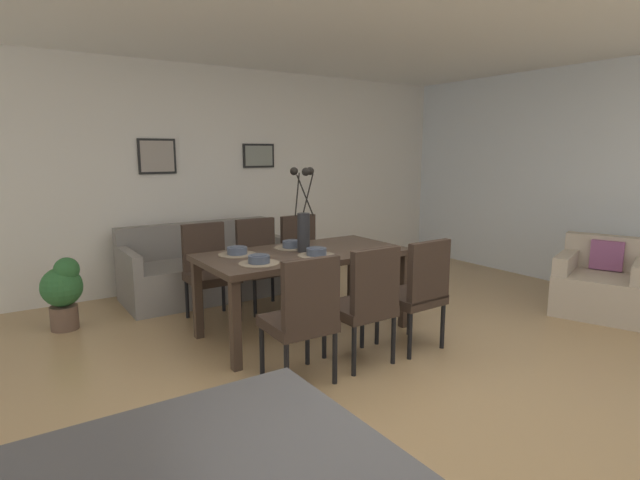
# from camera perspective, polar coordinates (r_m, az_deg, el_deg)

# --- Properties ---
(ground_plane) EXTENTS (9.00, 9.00, 0.00)m
(ground_plane) POSITION_cam_1_polar(r_m,az_deg,el_deg) (3.73, 6.27, -15.50)
(ground_plane) COLOR tan
(back_wall_panel) EXTENTS (9.00, 0.10, 2.60)m
(back_wall_panel) POSITION_cam_1_polar(r_m,az_deg,el_deg) (6.22, -13.20, 6.99)
(back_wall_panel) COLOR silver
(back_wall_panel) RESTS_ON ground
(side_window_wall) EXTENTS (0.10, 6.30, 2.60)m
(side_window_wall) POSITION_cam_1_polar(r_m,az_deg,el_deg) (6.55, 29.51, 6.10)
(side_window_wall) COLOR white
(side_window_wall) RESTS_ON ground
(ceiling_panel) EXTENTS (9.00, 7.20, 0.08)m
(ceiling_panel) POSITION_cam_1_polar(r_m,az_deg,el_deg) (3.82, 2.85, 25.73)
(ceiling_panel) COLOR white
(dining_table) EXTENTS (1.80, 0.91, 0.74)m
(dining_table) POSITION_cam_1_polar(r_m,az_deg,el_deg) (4.40, -1.87, -2.33)
(dining_table) COLOR #3D2D23
(dining_table) RESTS_ON ground
(dining_chair_near_left) EXTENTS (0.46, 0.46, 0.92)m
(dining_chair_near_left) POSITION_cam_1_polar(r_m,az_deg,el_deg) (3.45, -1.96, -8.44)
(dining_chair_near_left) COLOR #33261E
(dining_chair_near_left) RESTS_ON ground
(dining_chair_near_right) EXTENTS (0.45, 0.45, 0.92)m
(dining_chair_near_right) POSITION_cam_1_polar(r_m,az_deg,el_deg) (4.94, -12.60, -2.99)
(dining_chair_near_right) COLOR #33261E
(dining_chair_near_right) RESTS_ON ground
(dining_chair_far_left) EXTENTS (0.44, 0.44, 0.92)m
(dining_chair_far_left) POSITION_cam_1_polar(r_m,az_deg,el_deg) (3.78, 5.20, -6.83)
(dining_chair_far_left) COLOR #33261E
(dining_chair_far_left) RESTS_ON ground
(dining_chair_far_right) EXTENTS (0.46, 0.46, 0.92)m
(dining_chair_far_right) POSITION_cam_1_polar(r_m,az_deg,el_deg) (5.19, -6.82, -2.19)
(dining_chair_far_right) COLOR #33261E
(dining_chair_far_right) RESTS_ON ground
(dining_chair_mid_left) EXTENTS (0.45, 0.45, 0.92)m
(dining_chair_mid_left) POSITION_cam_1_polar(r_m,az_deg,el_deg) (4.13, 11.10, -5.52)
(dining_chair_mid_left) COLOR #33261E
(dining_chair_mid_left) RESTS_ON ground
(dining_chair_mid_right) EXTENTS (0.45, 0.45, 0.92)m
(dining_chair_mid_right) POSITION_cam_1_polar(r_m,az_deg,el_deg) (5.43, -1.85, -1.58)
(dining_chair_mid_right) COLOR #33261E
(dining_chair_mid_right) RESTS_ON ground
(centerpiece_vase) EXTENTS (0.21, 0.23, 0.73)m
(centerpiece_vase) POSITION_cam_1_polar(r_m,az_deg,el_deg) (4.34, -1.90, 2.33)
(centerpiece_vase) COLOR #232326
(centerpiece_vase) RESTS_ON dining_table
(placemat_near_left) EXTENTS (0.32, 0.32, 0.01)m
(placemat_near_left) POSITION_cam_1_polar(r_m,az_deg,el_deg) (3.95, -6.97, -2.64)
(placemat_near_left) COLOR #7F705B
(placemat_near_left) RESTS_ON dining_table
(bowl_near_left) EXTENTS (0.17, 0.17, 0.07)m
(bowl_near_left) POSITION_cam_1_polar(r_m,az_deg,el_deg) (3.94, -6.98, -2.11)
(bowl_near_left) COLOR #475166
(bowl_near_left) RESTS_ON dining_table
(placemat_near_right) EXTENTS (0.32, 0.32, 0.01)m
(placemat_near_right) POSITION_cam_1_polar(r_m,az_deg,el_deg) (4.31, -9.43, -1.62)
(placemat_near_right) COLOR #7F705B
(placemat_near_right) RESTS_ON dining_table
(bowl_near_right) EXTENTS (0.17, 0.17, 0.07)m
(bowl_near_right) POSITION_cam_1_polar(r_m,az_deg,el_deg) (4.31, -9.44, -1.14)
(bowl_near_right) COLOR #475166
(bowl_near_right) RESTS_ON dining_table
(placemat_far_left) EXTENTS (0.32, 0.32, 0.01)m
(placemat_far_left) POSITION_cam_1_polar(r_m,az_deg,el_deg) (4.21, -0.41, -1.76)
(placemat_far_left) COLOR #7F705B
(placemat_far_left) RESTS_ON dining_table
(bowl_far_left) EXTENTS (0.17, 0.17, 0.07)m
(bowl_far_left) POSITION_cam_1_polar(r_m,az_deg,el_deg) (4.21, -0.41, -1.26)
(bowl_far_left) COLOR #475166
(bowl_far_left) RESTS_ON dining_table
(placemat_far_right) EXTENTS (0.32, 0.32, 0.01)m
(placemat_far_right) POSITION_cam_1_polar(r_m,az_deg,el_deg) (4.56, -3.23, -0.87)
(placemat_far_right) COLOR #7F705B
(placemat_far_right) RESTS_ON dining_table
(bowl_far_right) EXTENTS (0.17, 0.17, 0.07)m
(bowl_far_right) POSITION_cam_1_polar(r_m,az_deg,el_deg) (4.55, -3.24, -0.41)
(bowl_far_right) COLOR #475166
(bowl_far_right) RESTS_ON dining_table
(sofa) EXTENTS (1.79, 0.84, 0.80)m
(sofa) POSITION_cam_1_polar(r_m,az_deg,el_deg) (5.77, -12.90, -3.47)
(sofa) COLOR gray
(sofa) RESTS_ON ground
(armchair) EXTENTS (1.03, 1.03, 0.75)m
(armchair) POSITION_cam_1_polar(r_m,az_deg,el_deg) (5.78, 29.50, -4.48)
(armchair) COLOR #B7A893
(armchair) RESTS_ON ground
(framed_picture_left) EXTENTS (0.42, 0.03, 0.39)m
(framed_picture_left) POSITION_cam_1_polar(r_m,az_deg,el_deg) (5.97, -18.11, 9.08)
(framed_picture_left) COLOR black
(framed_picture_center) EXTENTS (0.43, 0.03, 0.30)m
(framed_picture_center) POSITION_cam_1_polar(r_m,az_deg,el_deg) (6.43, -7.02, 9.53)
(framed_picture_center) COLOR black
(potted_plant) EXTENTS (0.36, 0.36, 0.67)m
(potted_plant) POSITION_cam_1_polar(r_m,az_deg,el_deg) (5.10, -27.31, -5.08)
(potted_plant) COLOR brown
(potted_plant) RESTS_ON ground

